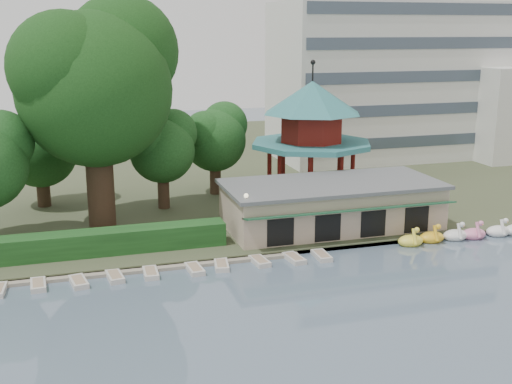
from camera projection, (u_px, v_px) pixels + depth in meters
name	position (u px, v px, depth m)	size (l,w,h in m)	color
ground_plane	(320.00, 373.00, 32.70)	(220.00, 220.00, 0.00)	slate
shore	(163.00, 166.00, 80.92)	(220.00, 70.00, 0.40)	#424930
embankment	(233.00, 258.00, 48.72)	(220.00, 0.60, 0.30)	gray
dock	(70.00, 276.00, 45.29)	(34.00, 1.60, 0.24)	gray
boathouse	(331.00, 204.00, 55.30)	(18.60, 9.39, 3.90)	tan
pavilion	(312.00, 128.00, 63.90)	(12.40, 12.40, 13.50)	tan
office_building	(410.00, 86.00, 84.89)	(38.00, 18.00, 20.00)	silver
hedge	(26.00, 249.00, 47.22)	(30.00, 2.00, 1.80)	#1D4C1D
lamp_post	(246.00, 210.00, 49.93)	(0.36, 0.36, 4.28)	black
big_tree	(96.00, 77.00, 53.19)	(14.23, 13.26, 19.64)	#3A281C
small_trees	(53.00, 154.00, 56.96)	(39.41, 17.18, 10.46)	#3A281C
swan_boats	(475.00, 233.00, 53.76)	(13.97, 2.14, 1.92)	#FFED47
moored_rowboats	(98.00, 279.00, 44.51)	(34.73, 2.75, 0.36)	beige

